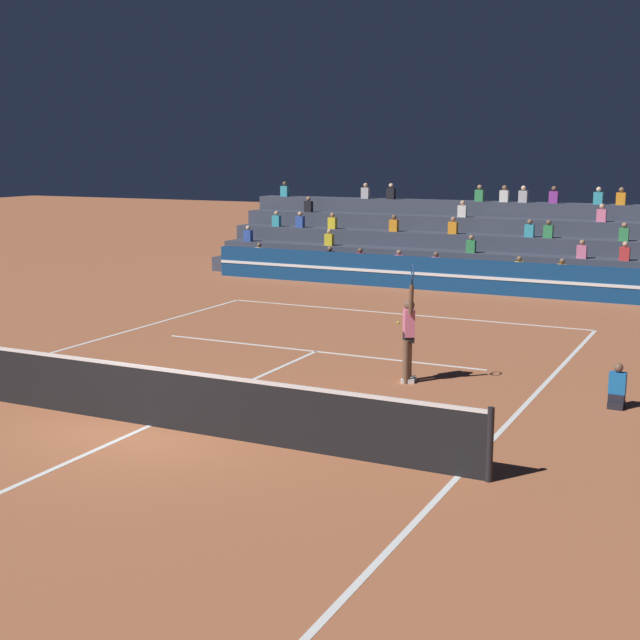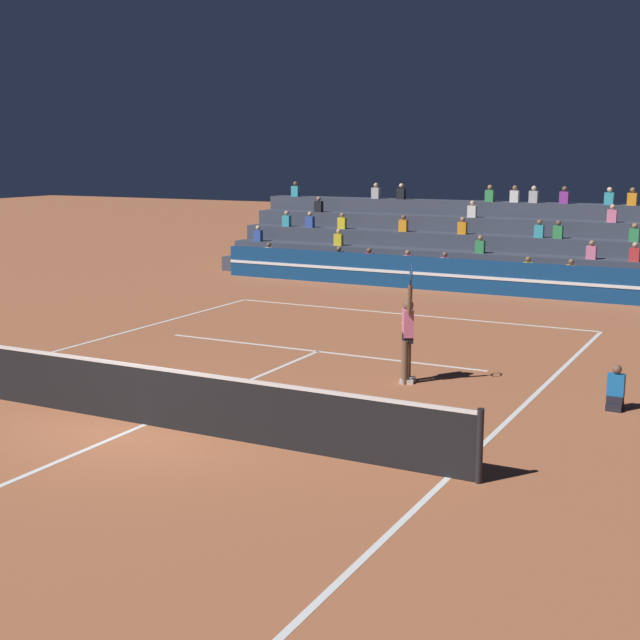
# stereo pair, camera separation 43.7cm
# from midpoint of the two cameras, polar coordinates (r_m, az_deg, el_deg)

# --- Properties ---
(ground_plane) EXTENTS (120.00, 120.00, 0.00)m
(ground_plane) POSITION_cam_midpoint_polar(r_m,az_deg,el_deg) (15.73, -10.32, -6.61)
(ground_plane) COLOR #AD603D
(court_lines) EXTENTS (11.10, 23.90, 0.01)m
(court_lines) POSITION_cam_midpoint_polar(r_m,az_deg,el_deg) (15.73, -10.32, -6.59)
(court_lines) COLOR white
(court_lines) RESTS_ON ground
(tennis_net) EXTENTS (12.00, 0.10, 1.10)m
(tennis_net) POSITION_cam_midpoint_polar(r_m,az_deg,el_deg) (15.58, -10.39, -4.69)
(tennis_net) COLOR black
(tennis_net) RESTS_ON ground
(sponsor_banner_wall) EXTENTS (18.00, 0.26, 1.10)m
(sponsor_banner_wall) POSITION_cam_midpoint_polar(r_m,az_deg,el_deg) (30.19, 9.30, 2.82)
(sponsor_banner_wall) COLOR navy
(sponsor_banner_wall) RESTS_ON ground
(bleacher_stand) EXTENTS (20.06, 4.75, 3.38)m
(bleacher_stand) POSITION_cam_midpoint_polar(r_m,az_deg,el_deg) (33.73, 11.38, 4.38)
(bleacher_stand) COLOR #383D4C
(bleacher_stand) RESTS_ON ground
(ball_kid_courtside) EXTENTS (0.30, 0.36, 0.84)m
(ball_kid_courtside) POSITION_cam_midpoint_polar(r_m,az_deg,el_deg) (17.19, 19.09, -4.39)
(ball_kid_courtside) COLOR black
(ball_kid_courtside) RESTS_ON ground
(tennis_player) EXTENTS (0.45, 0.76, 2.50)m
(tennis_player) POSITION_cam_midpoint_polar(r_m,az_deg,el_deg) (18.09, 6.31, -0.97)
(tennis_player) COLOR brown
(tennis_player) RESTS_ON ground
(tennis_ball) EXTENTS (0.07, 0.07, 0.07)m
(tennis_ball) POSITION_cam_midpoint_polar(r_m,az_deg,el_deg) (24.40, 5.82, -0.19)
(tennis_ball) COLOR #C6DB33
(tennis_ball) RESTS_ON ground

